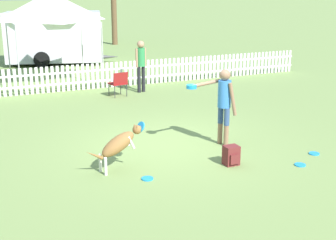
{
  "coord_description": "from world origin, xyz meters",
  "views": [
    {
      "loc": [
        -4.05,
        -8.91,
        3.35
      ],
      "look_at": [
        -0.36,
        -0.77,
        0.8
      ],
      "focal_mm": 50.0,
      "sensor_mm": 36.0,
      "label": 1
    }
  ],
  "objects_px": {
    "folding_chair_blue_left": "(119,82)",
    "leaping_dog": "(119,144)",
    "frisbee_near_dog": "(314,154)",
    "frisbee_near_handler": "(147,179)",
    "frisbee_midfield": "(300,165)",
    "canopy_tent_main": "(51,9)",
    "handler_person": "(223,98)",
    "spectator_standing": "(141,61)",
    "equipment_trailer": "(54,37)",
    "backpack_on_grass": "(231,156)"
  },
  "relations": [
    {
      "from": "folding_chair_blue_left",
      "to": "leaping_dog",
      "type": "bearing_deg",
      "value": 63.05
    },
    {
      "from": "leaping_dog",
      "to": "frisbee_near_dog",
      "type": "xyz_separation_m",
      "value": [
        3.95,
        -0.87,
        -0.51
      ]
    },
    {
      "from": "frisbee_near_handler",
      "to": "frisbee_midfield",
      "type": "distance_m",
      "value": 3.03
    },
    {
      "from": "folding_chair_blue_left",
      "to": "canopy_tent_main",
      "type": "height_order",
      "value": "canopy_tent_main"
    },
    {
      "from": "frisbee_midfield",
      "to": "folding_chair_blue_left",
      "type": "bearing_deg",
      "value": 100.35
    },
    {
      "from": "handler_person",
      "to": "canopy_tent_main",
      "type": "bearing_deg",
      "value": 2.53
    },
    {
      "from": "folding_chair_blue_left",
      "to": "frisbee_near_dog",
      "type": "bearing_deg",
      "value": 98.03
    },
    {
      "from": "canopy_tent_main",
      "to": "spectator_standing",
      "type": "relative_size",
      "value": 1.89
    },
    {
      "from": "handler_person",
      "to": "leaping_dog",
      "type": "relative_size",
      "value": 1.35
    },
    {
      "from": "folding_chair_blue_left",
      "to": "canopy_tent_main",
      "type": "xyz_separation_m",
      "value": [
        -1.37,
        3.16,
        2.12
      ]
    },
    {
      "from": "frisbee_near_handler",
      "to": "canopy_tent_main",
      "type": "xyz_separation_m",
      "value": [
        0.29,
        9.68,
        2.58
      ]
    },
    {
      "from": "frisbee_midfield",
      "to": "equipment_trailer",
      "type": "distance_m",
      "value": 14.73
    },
    {
      "from": "spectator_standing",
      "to": "backpack_on_grass",
      "type": "bearing_deg",
      "value": 67.05
    },
    {
      "from": "equipment_trailer",
      "to": "frisbee_near_handler",
      "type": "bearing_deg",
      "value": -79.22
    },
    {
      "from": "leaping_dog",
      "to": "frisbee_near_handler",
      "type": "height_order",
      "value": "leaping_dog"
    },
    {
      "from": "canopy_tent_main",
      "to": "equipment_trailer",
      "type": "distance_m",
      "value": 4.6
    },
    {
      "from": "handler_person",
      "to": "equipment_trailer",
      "type": "relative_size",
      "value": 0.33
    },
    {
      "from": "handler_person",
      "to": "frisbee_midfield",
      "type": "relative_size",
      "value": 7.74
    },
    {
      "from": "canopy_tent_main",
      "to": "spectator_standing",
      "type": "distance_m",
      "value": 3.95
    },
    {
      "from": "leaping_dog",
      "to": "equipment_trailer",
      "type": "bearing_deg",
      "value": 163.64
    },
    {
      "from": "handler_person",
      "to": "canopy_tent_main",
      "type": "relative_size",
      "value": 0.52
    },
    {
      "from": "leaping_dog",
      "to": "folding_chair_blue_left",
      "type": "bearing_deg",
      "value": 151.47
    },
    {
      "from": "equipment_trailer",
      "to": "backpack_on_grass",
      "type": "bearing_deg",
      "value": -72.01
    },
    {
      "from": "frisbee_near_dog",
      "to": "spectator_standing",
      "type": "height_order",
      "value": "spectator_standing"
    },
    {
      "from": "leaping_dog",
      "to": "canopy_tent_main",
      "type": "xyz_separation_m",
      "value": [
        0.59,
        9.02,
        2.08
      ]
    },
    {
      "from": "handler_person",
      "to": "frisbee_midfield",
      "type": "distance_m",
      "value": 2.14
    },
    {
      "from": "handler_person",
      "to": "frisbee_near_dog",
      "type": "bearing_deg",
      "value": -142.28
    },
    {
      "from": "spectator_standing",
      "to": "equipment_trailer",
      "type": "relative_size",
      "value": 0.34
    },
    {
      "from": "frisbee_near_handler",
      "to": "leaping_dog",
      "type": "bearing_deg",
      "value": 114.04
    },
    {
      "from": "leaping_dog",
      "to": "frisbee_midfield",
      "type": "relative_size",
      "value": 5.74
    },
    {
      "from": "handler_person",
      "to": "folding_chair_blue_left",
      "type": "relative_size",
      "value": 2.12
    },
    {
      "from": "leaping_dog",
      "to": "equipment_trailer",
      "type": "height_order",
      "value": "equipment_trailer"
    },
    {
      "from": "folding_chair_blue_left",
      "to": "canopy_tent_main",
      "type": "distance_m",
      "value": 4.05
    },
    {
      "from": "frisbee_midfield",
      "to": "folding_chair_blue_left",
      "type": "height_order",
      "value": "folding_chair_blue_left"
    },
    {
      "from": "backpack_on_grass",
      "to": "spectator_standing",
      "type": "xyz_separation_m",
      "value": [
        0.79,
        6.86,
        0.83
      ]
    },
    {
      "from": "canopy_tent_main",
      "to": "backpack_on_grass",
      "type": "bearing_deg",
      "value": -81.38
    },
    {
      "from": "frisbee_midfield",
      "to": "canopy_tent_main",
      "type": "distance_m",
      "value": 10.93
    },
    {
      "from": "equipment_trailer",
      "to": "folding_chair_blue_left",
      "type": "bearing_deg",
      "value": -70.67
    },
    {
      "from": "frisbee_midfield",
      "to": "backpack_on_grass",
      "type": "xyz_separation_m",
      "value": [
        -1.21,
        0.59,
        0.18
      ]
    },
    {
      "from": "handler_person",
      "to": "canopy_tent_main",
      "type": "distance_m",
      "value": 8.91
    },
    {
      "from": "frisbee_near_handler",
      "to": "frisbee_midfield",
      "type": "height_order",
      "value": "same"
    },
    {
      "from": "leaping_dog",
      "to": "frisbee_near_handler",
      "type": "xyz_separation_m",
      "value": [
        0.29,
        -0.66,
        -0.51
      ]
    },
    {
      "from": "spectator_standing",
      "to": "canopy_tent_main",
      "type": "bearing_deg",
      "value": -67.86
    },
    {
      "from": "frisbee_near_dog",
      "to": "folding_chair_blue_left",
      "type": "height_order",
      "value": "folding_chair_blue_left"
    },
    {
      "from": "handler_person",
      "to": "equipment_trailer",
      "type": "xyz_separation_m",
      "value": [
        -1.02,
        12.86,
        0.16
      ]
    },
    {
      "from": "backpack_on_grass",
      "to": "spectator_standing",
      "type": "bearing_deg",
      "value": 83.45
    },
    {
      "from": "frisbee_midfield",
      "to": "spectator_standing",
      "type": "xyz_separation_m",
      "value": [
        -0.42,
        7.45,
        1.01
      ]
    },
    {
      "from": "handler_person",
      "to": "frisbee_near_handler",
      "type": "height_order",
      "value": "handler_person"
    },
    {
      "from": "backpack_on_grass",
      "to": "canopy_tent_main",
      "type": "relative_size",
      "value": 0.12
    },
    {
      "from": "spectator_standing",
      "to": "handler_person",
      "type": "bearing_deg",
      "value": 70.13
    }
  ]
}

